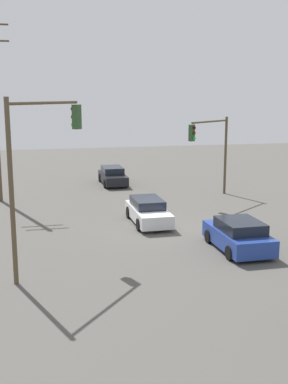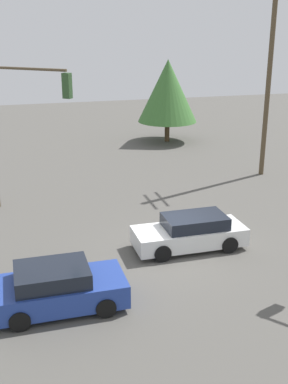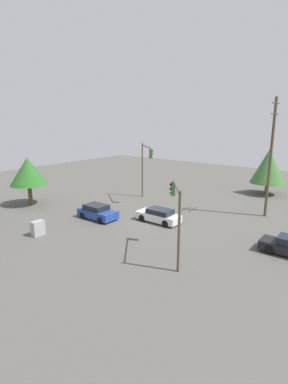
# 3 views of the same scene
# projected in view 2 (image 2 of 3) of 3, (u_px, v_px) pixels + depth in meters

# --- Properties ---
(ground_plane) EXTENTS (80.00, 80.00, 0.00)m
(ground_plane) POSITION_uv_depth(u_px,v_px,m) (173.00, 253.00, 18.86)
(ground_plane) COLOR #54514C
(sedan_blue) EXTENTS (2.07, 4.12, 1.44)m
(sedan_blue) POSITION_uv_depth(u_px,v_px,m) (58.00, 288.00, 15.04)
(sedan_blue) COLOR #233D93
(sedan_blue) RESTS_ON ground_plane
(sedan_white) EXTENTS (1.87, 4.45, 1.37)m
(sedan_white) POSITION_uv_depth(u_px,v_px,m) (190.00, 232.00, 19.12)
(sedan_white) COLOR silver
(sedan_white) RESTS_ON ground_plane
(traffic_signal_main) EXTENTS (3.05, 3.63, 6.94)m
(traffic_signal_main) POSITION_uv_depth(u_px,v_px,m) (19.00, 112.00, 21.53)
(traffic_signal_main) COLOR brown
(traffic_signal_main) RESTS_ON ground_plane
(utility_pole_tall) EXTENTS (2.20, 0.28, 11.95)m
(utility_pole_tall) POSITION_uv_depth(u_px,v_px,m) (270.00, 66.00, 26.82)
(utility_pole_tall) COLOR brown
(utility_pole_tall) RESTS_ON ground_plane
(tree_behind) EXTENTS (4.44, 4.44, 6.12)m
(tree_behind) POSITION_uv_depth(u_px,v_px,m) (168.00, 91.00, 35.81)
(tree_behind) COLOR #4C3823
(tree_behind) RESTS_ON ground_plane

